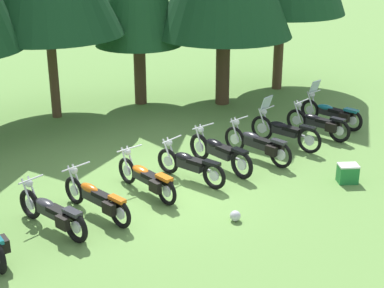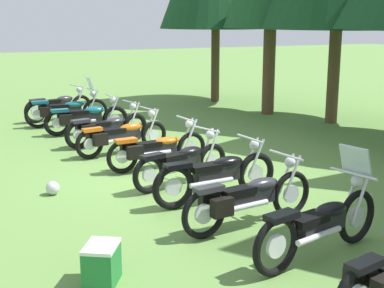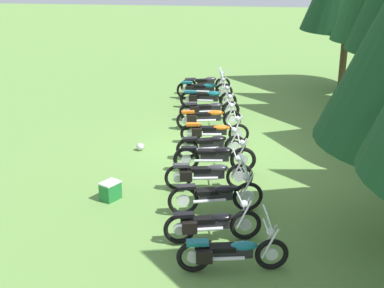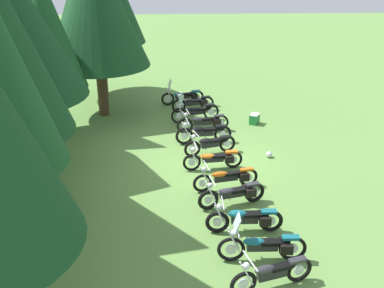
{
  "view_description": "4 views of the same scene",
  "coord_description": "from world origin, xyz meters",
  "px_view_note": "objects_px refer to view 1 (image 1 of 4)",
  "views": [
    {
      "loc": [
        -6.78,
        -10.87,
        6.1
      ],
      "look_at": [
        0.8,
        0.05,
        0.97
      ],
      "focal_mm": 54.21,
      "sensor_mm": 36.0,
      "label": 1
    },
    {
      "loc": [
        9.72,
        -3.66,
        3.04
      ],
      "look_at": [
        -0.1,
        0.6,
        0.55
      ],
      "focal_mm": 51.59,
      "sensor_mm": 36.0,
      "label": 2
    },
    {
      "loc": [
        16.47,
        1.29,
        6.25
      ],
      "look_at": [
        2.04,
        -0.4,
        0.91
      ],
      "focal_mm": 52.23,
      "sensor_mm": 36.0,
      "label": 3
    },
    {
      "loc": [
        -14.89,
        1.41,
        7.53
      ],
      "look_at": [
        0.12,
        0.78,
        0.73
      ],
      "focal_mm": 41.1,
      "sensor_mm": 36.0,
      "label": 4
    }
  ],
  "objects_px": {
    "motorcycle_9": "(284,130)",
    "picnic_cooler": "(348,173)",
    "motorcycle_4": "(98,198)",
    "motorcycle_8": "(258,144)",
    "motorcycle_5": "(147,178)",
    "motorcycle_3": "(53,212)",
    "motorcycle_11": "(332,112)",
    "motorcycle_10": "(319,123)",
    "dropped_helmet": "(235,216)",
    "motorcycle_7": "(220,152)",
    "motorcycle_6": "(190,164)"
  },
  "relations": [
    {
      "from": "motorcycle_4",
      "to": "motorcycle_9",
      "type": "xyz_separation_m",
      "value": [
        6.3,
        0.8,
        0.06
      ]
    },
    {
      "from": "motorcycle_5",
      "to": "motorcycle_9",
      "type": "distance_m",
      "value": 4.88
    },
    {
      "from": "dropped_helmet",
      "to": "motorcycle_8",
      "type": "bearing_deg",
      "value": 41.32
    },
    {
      "from": "motorcycle_9",
      "to": "picnic_cooler",
      "type": "distance_m",
      "value": 2.79
    },
    {
      "from": "motorcycle_8",
      "to": "motorcycle_9",
      "type": "relative_size",
      "value": 1.02
    },
    {
      "from": "picnic_cooler",
      "to": "dropped_helmet",
      "type": "height_order",
      "value": "picnic_cooler"
    },
    {
      "from": "motorcycle_3",
      "to": "dropped_helmet",
      "type": "distance_m",
      "value": 3.87
    },
    {
      "from": "motorcycle_3",
      "to": "motorcycle_10",
      "type": "relative_size",
      "value": 1.04
    },
    {
      "from": "motorcycle_4",
      "to": "motorcycle_10",
      "type": "height_order",
      "value": "motorcycle_10"
    },
    {
      "from": "motorcycle_8",
      "to": "motorcycle_11",
      "type": "height_order",
      "value": "motorcycle_11"
    },
    {
      "from": "motorcycle_4",
      "to": "motorcycle_7",
      "type": "relative_size",
      "value": 0.96
    },
    {
      "from": "motorcycle_9",
      "to": "motorcycle_10",
      "type": "distance_m",
      "value": 1.39
    },
    {
      "from": "motorcycle_4",
      "to": "motorcycle_7",
      "type": "height_order",
      "value": "motorcycle_7"
    },
    {
      "from": "motorcycle_5",
      "to": "motorcycle_11",
      "type": "height_order",
      "value": "motorcycle_11"
    },
    {
      "from": "motorcycle_8",
      "to": "motorcycle_10",
      "type": "bearing_deg",
      "value": -92.44
    },
    {
      "from": "motorcycle_3",
      "to": "motorcycle_9",
      "type": "bearing_deg",
      "value": -98.1
    },
    {
      "from": "motorcycle_6",
      "to": "motorcycle_8",
      "type": "height_order",
      "value": "motorcycle_8"
    },
    {
      "from": "motorcycle_4",
      "to": "motorcycle_7",
      "type": "bearing_deg",
      "value": -93.32
    },
    {
      "from": "motorcycle_10",
      "to": "motorcycle_4",
      "type": "bearing_deg",
      "value": 82.02
    },
    {
      "from": "motorcycle_7",
      "to": "picnic_cooler",
      "type": "bearing_deg",
      "value": -145.98
    },
    {
      "from": "motorcycle_7",
      "to": "picnic_cooler",
      "type": "height_order",
      "value": "motorcycle_7"
    },
    {
      "from": "dropped_helmet",
      "to": "motorcycle_3",
      "type": "bearing_deg",
      "value": 151.36
    },
    {
      "from": "picnic_cooler",
      "to": "dropped_helmet",
      "type": "xyz_separation_m",
      "value": [
        -3.54,
        0.03,
        -0.12
      ]
    },
    {
      "from": "motorcycle_3",
      "to": "motorcycle_7",
      "type": "bearing_deg",
      "value": -97.42
    },
    {
      "from": "motorcycle_4",
      "to": "motorcycle_11",
      "type": "distance_m",
      "value": 8.88
    },
    {
      "from": "motorcycle_10",
      "to": "motorcycle_11",
      "type": "height_order",
      "value": "motorcycle_11"
    },
    {
      "from": "motorcycle_11",
      "to": "motorcycle_5",
      "type": "bearing_deg",
      "value": 87.24
    },
    {
      "from": "motorcycle_5",
      "to": "motorcycle_8",
      "type": "bearing_deg",
      "value": -94.1
    },
    {
      "from": "dropped_helmet",
      "to": "motorcycle_4",
      "type": "bearing_deg",
      "value": 140.63
    },
    {
      "from": "motorcycle_5",
      "to": "dropped_helmet",
      "type": "height_order",
      "value": "motorcycle_5"
    },
    {
      "from": "motorcycle_3",
      "to": "motorcycle_8",
      "type": "height_order",
      "value": "motorcycle_8"
    },
    {
      "from": "motorcycle_10",
      "to": "picnic_cooler",
      "type": "distance_m",
      "value": 3.27
    },
    {
      "from": "motorcycle_9",
      "to": "motorcycle_10",
      "type": "xyz_separation_m",
      "value": [
        1.39,
        -0.03,
        -0.05
      ]
    },
    {
      "from": "motorcycle_9",
      "to": "motorcycle_11",
      "type": "distance_m",
      "value": 2.53
    },
    {
      "from": "motorcycle_3",
      "to": "picnic_cooler",
      "type": "relative_size",
      "value": 3.67
    },
    {
      "from": "motorcycle_10",
      "to": "dropped_helmet",
      "type": "bearing_deg",
      "value": 102.92
    },
    {
      "from": "motorcycle_3",
      "to": "motorcycle_8",
      "type": "xyz_separation_m",
      "value": [
        6.07,
        0.51,
        0.04
      ]
    },
    {
      "from": "motorcycle_9",
      "to": "picnic_cooler",
      "type": "height_order",
      "value": "motorcycle_9"
    },
    {
      "from": "motorcycle_11",
      "to": "motorcycle_3",
      "type": "bearing_deg",
      "value": 87.53
    },
    {
      "from": "motorcycle_5",
      "to": "picnic_cooler",
      "type": "xyz_separation_m",
      "value": [
        4.43,
        -2.26,
        -0.19
      ]
    },
    {
      "from": "motorcycle_5",
      "to": "picnic_cooler",
      "type": "height_order",
      "value": "motorcycle_5"
    },
    {
      "from": "motorcycle_5",
      "to": "motorcycle_9",
      "type": "relative_size",
      "value": 0.98
    },
    {
      "from": "motorcycle_4",
      "to": "motorcycle_11",
      "type": "xyz_separation_m",
      "value": [
        8.79,
        1.26,
        0.02
      ]
    },
    {
      "from": "motorcycle_3",
      "to": "motorcycle_11",
      "type": "bearing_deg",
      "value": -97.1
    },
    {
      "from": "motorcycle_10",
      "to": "dropped_helmet",
      "type": "height_order",
      "value": "motorcycle_10"
    },
    {
      "from": "motorcycle_5",
      "to": "motorcycle_7",
      "type": "xyz_separation_m",
      "value": [
        2.34,
        0.25,
        0.04
      ]
    },
    {
      "from": "motorcycle_3",
      "to": "motorcycle_6",
      "type": "xyz_separation_m",
      "value": [
        3.77,
        0.44,
        0.02
      ]
    },
    {
      "from": "motorcycle_6",
      "to": "motorcycle_11",
      "type": "xyz_separation_m",
      "value": [
        6.07,
        0.89,
        0.01
      ]
    },
    {
      "from": "motorcycle_3",
      "to": "motorcycle_9",
      "type": "xyz_separation_m",
      "value": [
        7.36,
        0.86,
        0.06
      ]
    },
    {
      "from": "motorcycle_4",
      "to": "motorcycle_8",
      "type": "height_order",
      "value": "motorcycle_8"
    }
  ]
}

